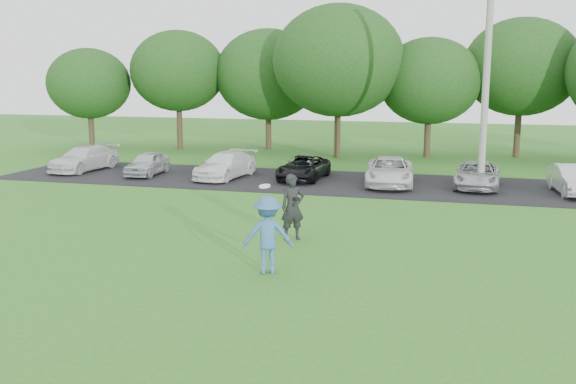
# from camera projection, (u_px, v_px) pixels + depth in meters

# --- Properties ---
(ground) EXTENTS (100.00, 100.00, 0.00)m
(ground) POSITION_uv_depth(u_px,v_px,m) (251.00, 267.00, 16.09)
(ground) COLOR #2D7320
(ground) RESTS_ON ground
(parking_lot) EXTENTS (32.00, 6.50, 0.03)m
(parking_lot) POSITION_uv_depth(u_px,v_px,m) (344.00, 183.00, 28.42)
(parking_lot) COLOR black
(parking_lot) RESTS_ON ground
(utility_pole) EXTENTS (0.28, 0.28, 10.13)m
(utility_pole) POSITION_uv_depth(u_px,v_px,m) (487.00, 66.00, 25.61)
(utility_pole) COLOR gray
(utility_pole) RESTS_ON ground
(frisbee_player) EXTENTS (1.39, 1.05, 2.24)m
(frisbee_player) POSITION_uv_depth(u_px,v_px,m) (268.00, 235.00, 15.50)
(frisbee_player) COLOR #37669B
(frisbee_player) RESTS_ON ground
(camera_bystander) EXTENTS (0.84, 0.78, 1.94)m
(camera_bystander) POSITION_uv_depth(u_px,v_px,m) (293.00, 207.00, 18.60)
(camera_bystander) COLOR black
(camera_bystander) RESTS_ON ground
(parked_cars) EXTENTS (28.28, 4.66, 1.20)m
(parked_cars) POSITION_uv_depth(u_px,v_px,m) (345.00, 170.00, 28.23)
(parked_cars) COLOR silver
(parked_cars) RESTS_ON parking_lot
(tree_row) EXTENTS (42.39, 9.85, 8.64)m
(tree_row) POSITION_uv_depth(u_px,v_px,m) (403.00, 71.00, 36.39)
(tree_row) COLOR #38281C
(tree_row) RESTS_ON ground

